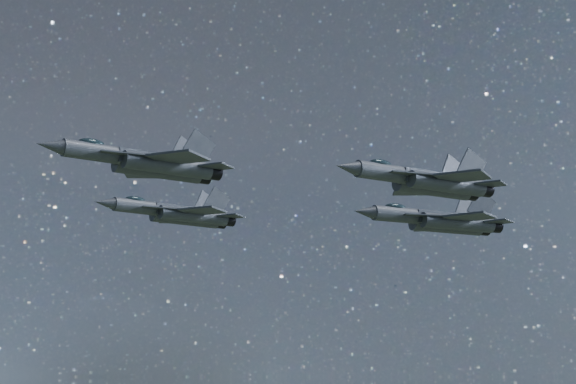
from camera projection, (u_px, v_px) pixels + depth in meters
jet_lead at (149, 163)px, 77.91m from camera, size 17.39×12.39×4.44m
jet_left at (179, 214)px, 104.27m from camera, size 18.15×12.98×4.64m
jet_right at (428, 181)px, 77.52m from camera, size 16.90×11.91×4.27m
jet_slot at (441, 221)px, 94.93m from camera, size 18.61×12.83×4.67m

